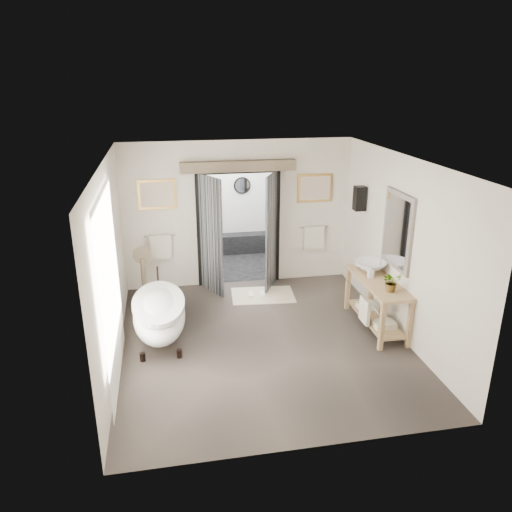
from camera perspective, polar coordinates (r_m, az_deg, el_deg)
name	(u,v)px	position (r m, az deg, el deg)	size (l,w,h in m)	color
ground_plane	(263,341)	(8.17, 0.79, -9.70)	(5.00, 5.00, 0.00)	#51473F
room_shell	(263,234)	(7.30, 0.78, 2.55)	(4.52, 5.02, 2.91)	beige
shower_room	(229,220)	(11.47, -3.14, 4.09)	(2.22, 2.01, 2.51)	black
back_wall_dressing	(240,211)	(9.70, -1.88, 5.16)	(3.82, 0.77, 2.52)	black
clawfoot_tub	(159,314)	(8.20, -11.00, -6.47)	(0.83, 1.86, 0.91)	black
vanity	(376,300)	(8.60, 13.54, -4.91)	(0.57, 1.60, 0.85)	tan
pedestal_mirror	(144,279)	(9.49, -12.70, -2.60)	(0.33, 0.21, 1.12)	#756248
rug	(263,295)	(9.74, 0.78, -4.50)	(1.20, 0.80, 0.01)	beige
slippers	(257,294)	(9.72, 0.07, -4.36)	(0.34, 0.25, 0.05)	white
basin	(370,267)	(8.79, 12.94, -1.19)	(0.55, 0.55, 0.19)	white
plant	(392,282)	(8.07, 15.24, -2.85)	(0.29, 0.25, 0.32)	gray
soap_bottle_a	(371,272)	(8.54, 13.00, -1.79)	(0.09, 0.09, 0.20)	gray
soap_bottle_b	(358,262)	(8.99, 11.59, -0.71)	(0.13, 0.13, 0.16)	gray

